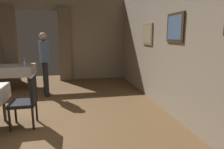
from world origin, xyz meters
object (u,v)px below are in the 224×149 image
Objects in this scene: chair_mid_right at (27,99)px; plate_far_c at (13,66)px; dining_table_far at (12,69)px; person_waiter_by_doorway at (45,59)px; plate_far_b at (6,65)px; flower_vase_far at (24,62)px.

chair_mid_right reaches higher than plate_far_c.
chair_mid_right is at bearing -70.47° from dining_table_far.
person_waiter_by_doorway is (1.00, -0.80, 0.27)m from plate_far_c.
person_waiter_by_doorway reaches higher than plate_far_c.
plate_far_b is at bearing 146.88° from plate_far_c.
chair_mid_right is 3.07m from plate_far_b.
chair_mid_right is (0.98, -2.76, -0.13)m from dining_table_far.
dining_table_far is 1.46m from person_waiter_by_doorway.
plate_far_b and plate_far_c have the same top height.
person_waiter_by_doorway is at bearing -49.93° from flower_vase_far.
person_waiter_by_doorway reaches higher than flower_vase_far.
flower_vase_far is (-0.60, 2.69, 0.35)m from chair_mid_right.
flower_vase_far is 0.97× the size of plate_far_b.
flower_vase_far is (0.38, -0.07, 0.22)m from dining_table_far.
person_waiter_by_doorway is at bearing -37.66° from plate_far_b.
flower_vase_far reaches higher than dining_table_far.
person_waiter_by_doorway is (1.26, -0.97, 0.27)m from plate_far_b.
flower_vase_far is at bearing -10.28° from dining_table_far.
plate_far_b is at bearing 112.21° from chair_mid_right.
flower_vase_far is at bearing 5.12° from plate_far_c.
dining_table_far is at bearing 128.81° from plate_far_c.
person_waiter_by_doorway is (0.10, 1.86, 0.51)m from chair_mid_right.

